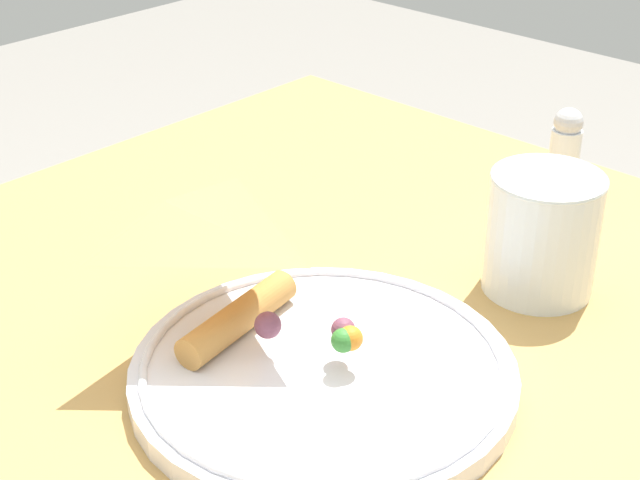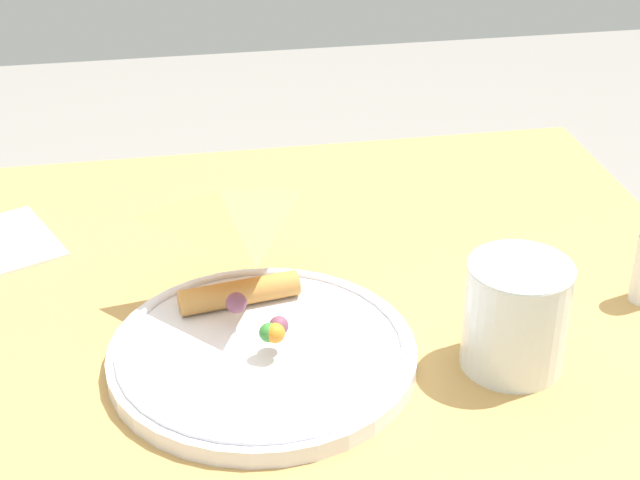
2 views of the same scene
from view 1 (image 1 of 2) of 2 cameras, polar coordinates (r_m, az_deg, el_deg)
name	(u,v)px [view 1 (image 1 of 2)]	position (r m, az deg, el deg)	size (l,w,h in m)	color
dining_table	(221,477)	(0.82, -5.79, -13.56)	(0.96, 0.71, 0.76)	tan
plate_pizza	(319,366)	(0.68, -0.08, -7.36)	(0.27, 0.27, 0.05)	white
milk_glass	(542,235)	(0.79, 12.80, 0.26)	(0.09, 0.09, 0.10)	white
salt_shaker	(565,153)	(0.95, 14.04, 4.96)	(0.03, 0.03, 0.09)	white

